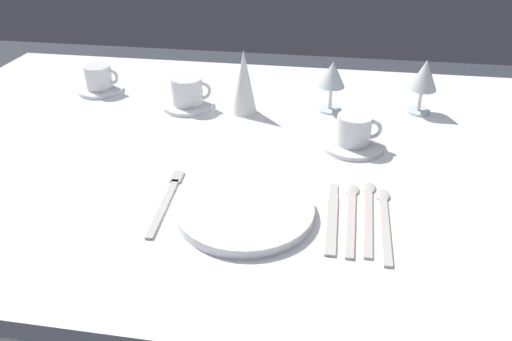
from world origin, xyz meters
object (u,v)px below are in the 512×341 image
(wine_glass_left, at_px, (424,77))
(dinner_plate, at_px, (245,210))
(coffee_cup_left, at_px, (355,129))
(napkin_folded, at_px, (244,82))
(coffee_cup_right, at_px, (99,77))
(coffee_cup_far, at_px, (188,91))
(spoon_soup, at_px, (351,209))
(wine_glass_centre, at_px, (332,77))
(dinner_knife, at_px, (332,218))
(spoon_dessert, at_px, (368,207))
(spoon_tea, at_px, (384,215))
(fork_outer, at_px, (167,199))

(wine_glass_left, bearing_deg, dinner_plate, -125.44)
(coffee_cup_left, height_order, napkin_folded, napkin_folded)
(coffee_cup_right, height_order, coffee_cup_far, coffee_cup_far)
(dinner_plate, relative_size, coffee_cup_far, 2.34)
(dinner_plate, bearing_deg, coffee_cup_far, 117.41)
(spoon_soup, xyz_separation_m, wine_glass_left, (0.17, 0.46, 0.09))
(spoon_soup, bearing_deg, wine_glass_centre, 96.81)
(dinner_plate, distance_m, spoon_soup, 0.19)
(dinner_knife, bearing_deg, coffee_cup_left, 82.04)
(coffee_cup_far, relative_size, wine_glass_left, 0.76)
(dinner_knife, height_order, spoon_dessert, spoon_dessert)
(spoon_dessert, distance_m, wine_glass_left, 0.48)
(spoon_soup, distance_m, coffee_cup_far, 0.58)
(dinner_knife, height_order, spoon_tea, spoon_tea)
(dinner_plate, distance_m, spoon_dessert, 0.22)
(spoon_soup, relative_size, coffee_cup_right, 2.33)
(dinner_knife, distance_m, wine_glass_centre, 0.48)
(coffee_cup_right, xyz_separation_m, wine_glass_centre, (0.64, -0.03, 0.05))
(coffee_cup_left, distance_m, coffee_cup_right, 0.73)
(dinner_plate, distance_m, wine_glass_left, 0.63)
(spoon_tea, height_order, wine_glass_centre, wine_glass_centre)
(spoon_soup, xyz_separation_m, napkin_folded, (-0.27, 0.39, 0.08))
(spoon_soup, distance_m, wine_glass_centre, 0.45)
(spoon_soup, distance_m, spoon_tea, 0.06)
(fork_outer, distance_m, coffee_cup_far, 0.43)
(coffee_cup_left, xyz_separation_m, wine_glass_left, (0.17, 0.22, 0.05))
(spoon_dessert, height_order, wine_glass_left, wine_glass_left)
(fork_outer, distance_m, coffee_cup_left, 0.44)
(fork_outer, distance_m, wine_glass_left, 0.71)
(spoon_soup, height_order, napkin_folded, napkin_folded)
(wine_glass_centre, bearing_deg, spoon_tea, -76.24)
(spoon_tea, height_order, coffee_cup_right, coffee_cup_right)
(wine_glass_centre, height_order, wine_glass_left, wine_glass_left)
(coffee_cup_far, bearing_deg, coffee_cup_right, 166.42)
(spoon_dessert, bearing_deg, coffee_cup_far, 138.83)
(spoon_soup, height_order, coffee_cup_right, coffee_cup_right)
(spoon_dessert, bearing_deg, dinner_plate, -166.38)
(dinner_knife, bearing_deg, fork_outer, 177.65)
(fork_outer, xyz_separation_m, coffee_cup_right, (-0.35, 0.49, 0.04))
(spoon_soup, bearing_deg, napkin_folded, 124.43)
(spoon_tea, relative_size, coffee_cup_far, 2.11)
(coffee_cup_far, bearing_deg, fork_outer, -79.56)
(spoon_tea, distance_m, napkin_folded, 0.52)
(wine_glass_left, distance_m, napkin_folded, 0.45)
(fork_outer, height_order, napkin_folded, napkin_folded)
(dinner_knife, distance_m, wine_glass_left, 0.55)
(fork_outer, relative_size, wine_glass_left, 1.56)
(spoon_dessert, distance_m, napkin_folded, 0.49)
(spoon_dessert, relative_size, spoon_tea, 1.04)
(fork_outer, xyz_separation_m, spoon_tea, (0.40, 0.01, 0.00))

